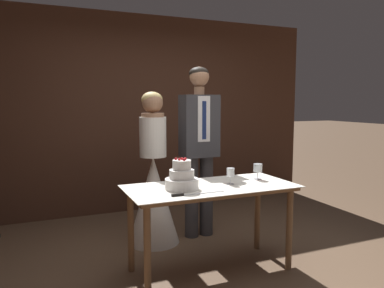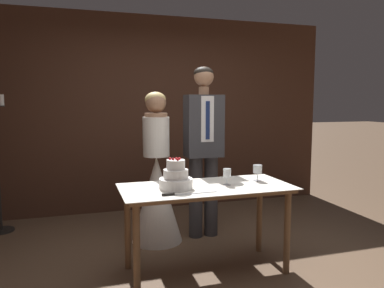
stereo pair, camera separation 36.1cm
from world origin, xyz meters
name	(u,v)px [view 2 (the right image)]	position (x,y,z in m)	size (l,w,h in m)	color
ground_plane	(212,273)	(0.00, 0.00, 0.00)	(40.00, 40.00, 0.00)	brown
wall_back	(158,114)	(0.00, 2.21, 1.33)	(4.99, 0.12, 2.66)	#472B1E
cake_table	(206,197)	(-0.04, 0.06, 0.67)	(1.49, 0.70, 0.77)	brown
tiered_cake	(176,178)	(-0.31, 0.05, 0.86)	(0.28, 0.28, 0.27)	white
cake_knife	(179,194)	(-0.34, -0.16, 0.78)	(0.46, 0.03, 0.02)	silver
wine_glass_near	(227,174)	(0.15, 0.05, 0.87)	(0.07, 0.07, 0.15)	silver
wine_glass_middle	(257,170)	(0.49, 0.14, 0.87)	(0.08, 0.08, 0.15)	silver
bride	(157,187)	(-0.30, 0.90, 0.59)	(0.54, 0.54, 1.60)	white
groom	(204,143)	(0.23, 0.90, 1.05)	(0.40, 0.25, 1.87)	#38383D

